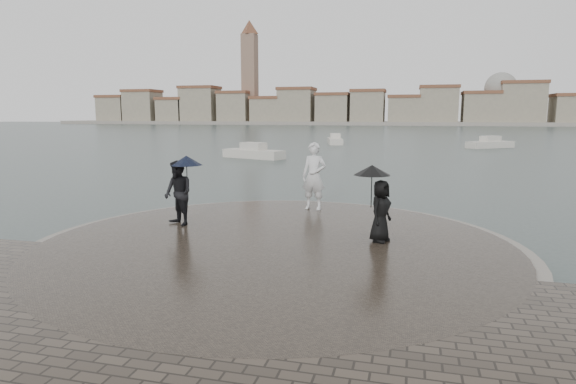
# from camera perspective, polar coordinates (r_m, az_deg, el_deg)

# --- Properties ---
(ground) EXTENTS (400.00, 400.00, 0.00)m
(ground) POSITION_cam_1_polar(r_m,az_deg,el_deg) (9.30, -7.64, -13.50)
(ground) COLOR #2B3835
(ground) RESTS_ON ground
(kerb_ring) EXTENTS (12.50, 12.50, 0.32)m
(kerb_ring) POSITION_cam_1_polar(r_m,az_deg,el_deg) (12.37, -1.52, -6.84)
(kerb_ring) COLOR gray
(kerb_ring) RESTS_ON ground
(quay_tip) EXTENTS (11.90, 11.90, 0.36)m
(quay_tip) POSITION_cam_1_polar(r_m,az_deg,el_deg) (12.37, -1.52, -6.75)
(quay_tip) COLOR #2D261E
(quay_tip) RESTS_ON ground
(statue) EXTENTS (0.91, 0.67, 2.29)m
(statue) POSITION_cam_1_polar(r_m,az_deg,el_deg) (16.35, 3.09, 1.89)
(statue) COLOR silver
(statue) RESTS_ON quay_tip
(visitor_left) EXTENTS (1.30, 1.12, 2.04)m
(visitor_left) POSITION_cam_1_polar(r_m,az_deg,el_deg) (14.34, -12.73, 0.50)
(visitor_left) COLOR black
(visitor_left) RESTS_ON quay_tip
(visitor_right) EXTENTS (1.11, 1.03, 1.95)m
(visitor_right) POSITION_cam_1_polar(r_m,az_deg,el_deg) (12.40, 10.64, -0.89)
(visitor_right) COLOR black
(visitor_right) RESTS_ON quay_tip
(far_skyline) EXTENTS (260.00, 20.00, 37.00)m
(far_skyline) POSITION_cam_1_polar(r_m,az_deg,el_deg) (168.92, 11.42, 9.67)
(far_skyline) COLOR gray
(far_skyline) RESTS_ON ground
(boats) EXTENTS (33.06, 25.56, 1.50)m
(boats) POSITION_cam_1_polar(r_m,az_deg,el_deg) (49.76, 15.33, 5.16)
(boats) COLOR beige
(boats) RESTS_ON ground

